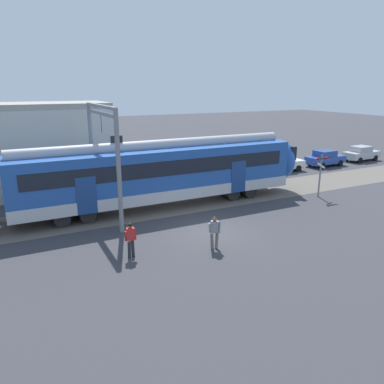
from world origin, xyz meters
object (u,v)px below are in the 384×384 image
at_px(pedestrian_red, 131,238).
at_px(crossing_signal, 321,169).
at_px(parked_car_silver, 361,153).
at_px(pedestrian_grey, 215,229).
at_px(commuter_train, 13,188).
at_px(parked_car_white, 282,163).
at_px(parked_car_blue, 325,158).

xyz_separation_m(pedestrian_red, crossing_signal, (14.75, 3.39, 1.05)).
distance_m(pedestrian_red, parked_car_silver, 30.65).
bearing_deg(pedestrian_grey, commuter_train, 138.69).
height_order(pedestrian_grey, parked_car_silver, pedestrian_grey).
height_order(commuter_train, pedestrian_red, commuter_train).
bearing_deg(commuter_train, pedestrian_red, -55.12).
relative_size(pedestrian_red, parked_car_white, 0.41).
bearing_deg(crossing_signal, parked_car_silver, 29.99).
relative_size(commuter_train, parked_car_blue, 9.32).
xyz_separation_m(parked_car_blue, parked_car_silver, (5.38, 0.30, 0.00)).
xyz_separation_m(commuter_train, parked_car_white, (22.30, 4.67, -1.47)).
xyz_separation_m(pedestrian_grey, parked_car_silver, (24.63, 12.21, -0.21)).
bearing_deg(pedestrian_red, parked_car_silver, 21.67).
height_order(parked_car_silver, crossing_signal, crossing_signal).
distance_m(pedestrian_grey, parked_car_white, 18.41).
bearing_deg(commuter_train, pedestrian_grey, -41.31).
relative_size(pedestrian_red, crossing_signal, 0.56).
bearing_deg(pedestrian_red, parked_car_white, 31.88).
height_order(parked_car_blue, crossing_signal, crossing_signal).
distance_m(parked_car_white, parked_car_silver, 10.66).
distance_m(pedestrian_grey, parked_car_silver, 27.49).
bearing_deg(pedestrian_grey, parked_car_white, 40.62).
relative_size(pedestrian_grey, parked_car_silver, 0.41).
distance_m(commuter_train, parked_car_white, 22.83).
bearing_deg(parked_car_silver, crossing_signal, -150.01).
height_order(parked_car_white, parked_car_blue, same).
height_order(commuter_train, parked_car_blue, commuter_train).
distance_m(parked_car_blue, parked_car_silver, 5.39).
relative_size(parked_car_blue, parked_car_silver, 1.00).
xyz_separation_m(pedestrian_grey, parked_car_white, (13.97, 11.98, -0.21)).
bearing_deg(parked_car_blue, parked_car_white, 179.24).
height_order(pedestrian_grey, parked_car_white, pedestrian_grey).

